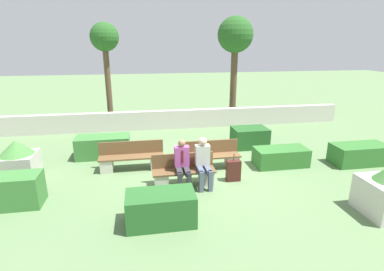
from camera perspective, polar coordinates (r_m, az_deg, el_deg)
name	(u,v)px	position (r m, az deg, el deg)	size (l,w,h in m)	color
ground_plane	(202,168)	(9.26, 1.83, -6.16)	(60.00, 60.00, 0.00)	#607F51
perimeter_wall	(181,119)	(13.45, -2.12, 3.17)	(15.00, 0.30, 0.82)	beige
bench_front	(184,174)	(8.10, -1.58, -7.34)	(1.68, 0.48, 0.83)	brown
bench_left_side	(132,159)	(9.23, -11.41, -4.45)	(1.93, 0.49, 0.83)	brown
bench_right_side	(212,159)	(9.15, 3.84, -4.40)	(1.69, 0.48, 0.83)	brown
person_seated_man	(182,162)	(7.81, -1.83, -5.16)	(0.38, 0.63, 1.29)	#333338
person_seated_woman	(203,160)	(7.89, 2.17, -4.70)	(0.38, 0.63, 1.33)	#515B70
hedge_block_near_left	(250,137)	(11.18, 10.92, -0.36)	(1.25, 0.89, 0.72)	#235623
hedge_block_near_right	(281,157)	(9.75, 16.54, -3.91)	(1.62, 0.77, 0.56)	#33702D
hedge_block_mid_left	(161,208)	(6.51, -5.95, -13.62)	(1.44, 0.76, 0.70)	#286028
hedge_block_mid_right	(8,191)	(8.26, -31.69, -9.01)	(1.50, 0.69, 0.77)	#3D7A38
hedge_block_far_left	(103,147)	(10.46, -16.55, -2.03)	(1.74, 0.80, 0.71)	#3D7A38
hedge_block_far_right	(360,154)	(10.86, 29.29, -3.11)	(1.74, 0.82, 0.63)	#33702D
planter_corner_left	(18,161)	(9.47, -30.20, -4.29)	(0.93, 0.93, 1.18)	beige
suitcase	(233,171)	(8.41, 7.88, -6.63)	(0.39, 0.20, 0.79)	#471E19
tree_leftmost	(105,43)	(14.04, -16.28, 16.63)	(1.23, 1.23, 4.54)	brown
tree_center_left	(235,38)	(15.24, 8.24, 17.88)	(1.71, 1.71, 4.92)	brown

